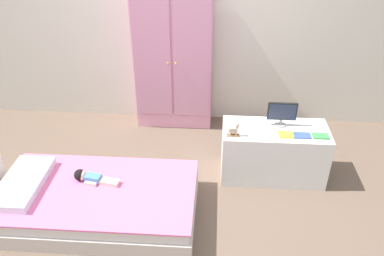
{
  "coord_description": "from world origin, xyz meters",
  "views": [
    {
      "loc": [
        0.45,
        -2.46,
        2.36
      ],
      "look_at": [
        0.26,
        0.39,
        0.56
      ],
      "focal_mm": 36.42,
      "sensor_mm": 36.0,
      "label": 1
    }
  ],
  "objects_px": {
    "bed": "(98,201)",
    "tv_stand": "(273,152)",
    "rocking_horse_toy": "(235,130)",
    "book_yellow": "(286,135)",
    "doll": "(88,177)",
    "book_green": "(321,136)",
    "book_blue": "(302,136)",
    "wardrobe": "(173,58)",
    "tv_monitor": "(282,113)"
  },
  "relations": [
    {
      "from": "doll",
      "to": "rocking_horse_toy",
      "type": "height_order",
      "value": "rocking_horse_toy"
    },
    {
      "from": "doll",
      "to": "bed",
      "type": "bearing_deg",
      "value": -48.66
    },
    {
      "from": "doll",
      "to": "book_blue",
      "type": "xyz_separation_m",
      "value": [
        1.79,
        0.41,
        0.22
      ]
    },
    {
      "from": "doll",
      "to": "tv_monitor",
      "type": "distance_m",
      "value": 1.76
    },
    {
      "from": "doll",
      "to": "tv_monitor",
      "type": "relative_size",
      "value": 1.52
    },
    {
      "from": "rocking_horse_toy",
      "to": "book_blue",
      "type": "distance_m",
      "value": 0.59
    },
    {
      "from": "bed",
      "to": "book_green",
      "type": "height_order",
      "value": "book_green"
    },
    {
      "from": "book_yellow",
      "to": "book_green",
      "type": "distance_m",
      "value": 0.3
    },
    {
      "from": "tv_monitor",
      "to": "book_yellow",
      "type": "distance_m",
      "value": 0.21
    },
    {
      "from": "bed",
      "to": "doll",
      "type": "xyz_separation_m",
      "value": [
        -0.09,
        0.11,
        0.17
      ]
    },
    {
      "from": "book_blue",
      "to": "bed",
      "type": "bearing_deg",
      "value": -162.97
    },
    {
      "from": "bed",
      "to": "doll",
      "type": "relative_size",
      "value": 4.12
    },
    {
      "from": "book_green",
      "to": "tv_stand",
      "type": "bearing_deg",
      "value": 165.15
    },
    {
      "from": "wardrobe",
      "to": "book_blue",
      "type": "xyz_separation_m",
      "value": [
        1.22,
        -0.99,
        -0.28
      ]
    },
    {
      "from": "doll",
      "to": "tv_monitor",
      "type": "bearing_deg",
      "value": 19.76
    },
    {
      "from": "bed",
      "to": "tv_stand",
      "type": "distance_m",
      "value": 1.62
    },
    {
      "from": "tv_stand",
      "to": "rocking_horse_toy",
      "type": "xyz_separation_m",
      "value": [
        -0.38,
        -0.13,
        0.32
      ]
    },
    {
      "from": "book_yellow",
      "to": "book_green",
      "type": "height_order",
      "value": "same"
    },
    {
      "from": "doll",
      "to": "wardrobe",
      "type": "height_order",
      "value": "wardrobe"
    },
    {
      "from": "wardrobe",
      "to": "book_yellow",
      "type": "bearing_deg",
      "value": -42.45
    },
    {
      "from": "wardrobe",
      "to": "tv_stand",
      "type": "distance_m",
      "value": 1.45
    },
    {
      "from": "wardrobe",
      "to": "book_green",
      "type": "height_order",
      "value": "wardrobe"
    },
    {
      "from": "book_yellow",
      "to": "book_green",
      "type": "relative_size",
      "value": 0.95
    },
    {
      "from": "tv_stand",
      "to": "book_yellow",
      "type": "bearing_deg",
      "value": -53.95
    },
    {
      "from": "wardrobe",
      "to": "tv_monitor",
      "type": "relative_size",
      "value": 6.18
    },
    {
      "from": "book_blue",
      "to": "doll",
      "type": "bearing_deg",
      "value": -167.0
    },
    {
      "from": "tv_monitor",
      "to": "book_yellow",
      "type": "relative_size",
      "value": 2.02
    },
    {
      "from": "bed",
      "to": "book_green",
      "type": "relative_size",
      "value": 12.05
    },
    {
      "from": "wardrobe",
      "to": "tv_stand",
      "type": "xyz_separation_m",
      "value": [
        1.01,
        -0.89,
        -0.55
      ]
    },
    {
      "from": "bed",
      "to": "wardrobe",
      "type": "bearing_deg",
      "value": 72.38
    },
    {
      "from": "rocking_horse_toy",
      "to": "book_yellow",
      "type": "xyz_separation_m",
      "value": [
        0.45,
        0.03,
        -0.06
      ]
    },
    {
      "from": "bed",
      "to": "tv_stand",
      "type": "relative_size",
      "value": 1.71
    },
    {
      "from": "doll",
      "to": "book_yellow",
      "type": "relative_size",
      "value": 3.06
    },
    {
      "from": "rocking_horse_toy",
      "to": "book_yellow",
      "type": "bearing_deg",
      "value": 4.28
    },
    {
      "from": "rocking_horse_toy",
      "to": "book_green",
      "type": "height_order",
      "value": "rocking_horse_toy"
    },
    {
      "from": "tv_stand",
      "to": "book_green",
      "type": "distance_m",
      "value": 0.46
    },
    {
      "from": "bed",
      "to": "rocking_horse_toy",
      "type": "relative_size",
      "value": 12.4
    },
    {
      "from": "book_blue",
      "to": "tv_monitor",
      "type": "bearing_deg",
      "value": 134.15
    },
    {
      "from": "wardrobe",
      "to": "book_blue",
      "type": "height_order",
      "value": "wardrobe"
    },
    {
      "from": "bed",
      "to": "book_green",
      "type": "distance_m",
      "value": 1.97
    },
    {
      "from": "wardrobe",
      "to": "book_green",
      "type": "distance_m",
      "value": 1.72
    },
    {
      "from": "rocking_horse_toy",
      "to": "tv_monitor",
      "type": "bearing_deg",
      "value": 25.84
    },
    {
      "from": "bed",
      "to": "wardrobe",
      "type": "xyz_separation_m",
      "value": [
        0.48,
        1.51,
        0.67
      ]
    },
    {
      "from": "tv_monitor",
      "to": "bed",
      "type": "bearing_deg",
      "value": -155.74
    },
    {
      "from": "tv_stand",
      "to": "book_green",
      "type": "bearing_deg",
      "value": -14.85
    },
    {
      "from": "doll",
      "to": "tv_stand",
      "type": "relative_size",
      "value": 0.41
    },
    {
      "from": "rocking_horse_toy",
      "to": "doll",
      "type": "bearing_deg",
      "value": -162.49
    },
    {
      "from": "doll",
      "to": "tv_monitor",
      "type": "height_order",
      "value": "tv_monitor"
    },
    {
      "from": "tv_stand",
      "to": "book_yellow",
      "type": "relative_size",
      "value": 7.39
    },
    {
      "from": "wardrobe",
      "to": "tv_stand",
      "type": "height_order",
      "value": "wardrobe"
    }
  ]
}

